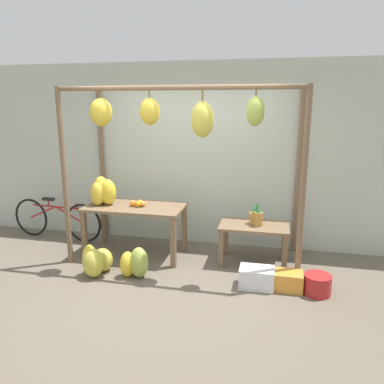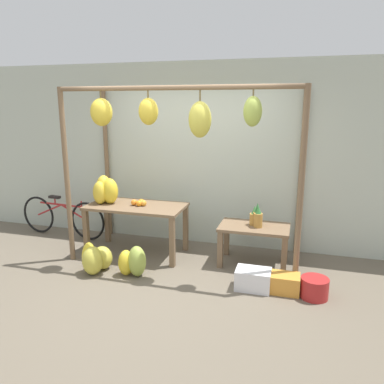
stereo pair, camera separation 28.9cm
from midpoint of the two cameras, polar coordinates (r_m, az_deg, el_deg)
ground_plane at (r=4.79m, az=-2.26°, el=-13.75°), size 20.00×20.00×0.00m
shop_wall_back at (r=5.82m, az=2.43°, el=5.59°), size 8.00×0.08×2.80m
stall_awning at (r=4.80m, az=-1.02°, el=8.77°), size 3.16×1.29×2.40m
display_table_main at (r=5.51m, az=-6.99°, el=-3.14°), size 1.41×0.72×0.74m
display_table_side at (r=5.24m, az=11.00°, el=-6.25°), size 0.94×0.57×0.56m
banana_pile_on_table at (r=5.62m, az=-11.67°, el=0.22°), size 0.43×0.39×0.41m
orange_pile at (r=5.43m, az=-6.44°, el=-1.65°), size 0.23×0.18×0.09m
pineapple_cluster at (r=5.18m, az=11.39°, el=-3.79°), size 0.19×0.22×0.33m
banana_pile_ground_left at (r=5.15m, az=-12.96°, el=-9.94°), size 0.42×0.57×0.42m
banana_pile_ground_right at (r=4.94m, az=-7.32°, el=-10.52°), size 0.44×0.34×0.41m
fruit_crate_white at (r=4.70m, az=11.08°, el=-12.93°), size 0.42×0.29×0.24m
blue_bucket at (r=4.69m, az=19.89°, el=-13.59°), size 0.32×0.32×0.24m
parked_bicycle at (r=6.59m, az=-17.99°, el=-3.62°), size 1.65×0.19×0.69m
fruit_crate_purple at (r=4.71m, az=15.51°, el=-13.26°), size 0.37×0.26×0.22m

